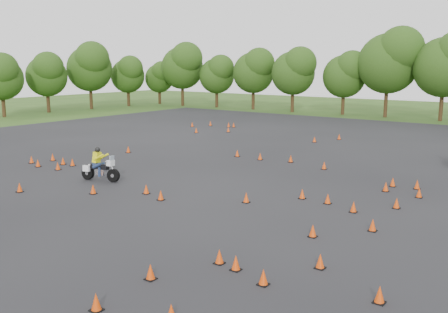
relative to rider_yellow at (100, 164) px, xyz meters
The scene contains 5 objects.
ground 5.04m from the rider_yellow, ahead, with size 140.00×140.00×0.00m, color #2D5119.
asphalt_pad 8.20m from the rider_yellow, 52.75° to the left, with size 62.00×62.00×0.00m, color black.
treeline 36.68m from the rider_yellow, 78.71° to the left, with size 86.89×32.42×10.83m.
traffic_cones 7.97m from the rider_yellow, 46.03° to the left, with size 33.04×33.01×0.45m.
rider_yellow is the anchor object (origin of this frame).
Camera 1 is at (15.79, -17.56, 6.17)m, focal length 40.00 mm.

